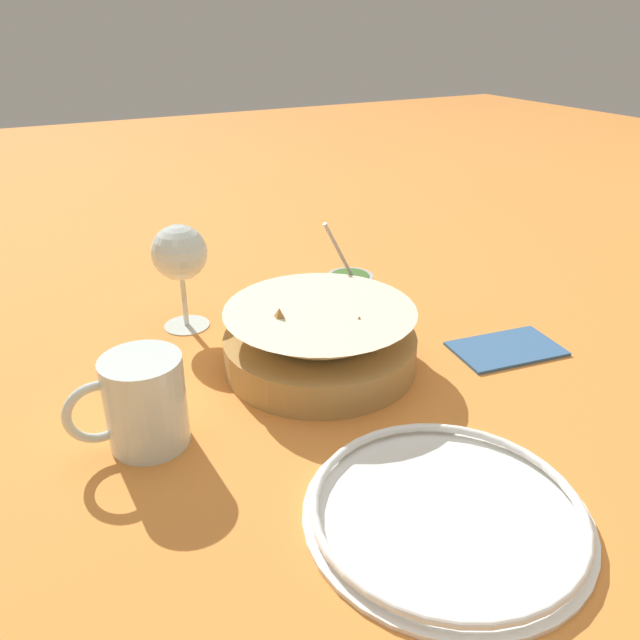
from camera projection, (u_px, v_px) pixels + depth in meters
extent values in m
plane|color=orange|center=(328.00, 359.00, 0.75)|extent=(4.00, 4.00, 0.00)
cylinder|color=#B2894C|center=(320.00, 351.00, 0.73)|extent=(0.22, 0.22, 0.04)
cone|color=beige|center=(320.00, 337.00, 0.72)|extent=(0.22, 0.22, 0.07)
cylinder|color=#3D842D|center=(320.00, 349.00, 0.73)|extent=(0.17, 0.17, 0.01)
pyramid|color=#B77A38|center=(280.00, 331.00, 0.70)|extent=(0.06, 0.07, 0.06)
pyramid|color=#B77A38|center=(359.00, 336.00, 0.70)|extent=(0.08, 0.07, 0.05)
pyramid|color=#B77A38|center=(317.00, 310.00, 0.76)|extent=(0.09, 0.08, 0.05)
cylinder|color=#B7B7BC|center=(350.00, 290.00, 0.88)|extent=(0.07, 0.07, 0.04)
cylinder|color=#42702D|center=(350.00, 285.00, 0.88)|extent=(0.05, 0.05, 0.03)
cylinder|color=#B7B7BC|center=(343.00, 259.00, 0.86)|extent=(0.06, 0.01, 0.11)
cylinder|color=silver|center=(187.00, 325.00, 0.83)|extent=(0.06, 0.06, 0.00)
cylinder|color=silver|center=(184.00, 300.00, 0.82)|extent=(0.01, 0.01, 0.07)
sphere|color=silver|center=(179.00, 253.00, 0.79)|extent=(0.07, 0.07, 0.07)
sphere|color=beige|center=(180.00, 259.00, 0.79)|extent=(0.05, 0.05, 0.05)
cylinder|color=silver|center=(146.00, 402.00, 0.59)|extent=(0.08, 0.08, 0.09)
cylinder|color=orange|center=(147.00, 411.00, 0.59)|extent=(0.06, 0.06, 0.07)
torus|color=silver|center=(99.00, 412.00, 0.57)|extent=(0.06, 0.01, 0.06)
cylinder|color=white|center=(446.00, 513.00, 0.52)|extent=(0.24, 0.24, 0.01)
torus|color=white|center=(447.00, 507.00, 0.51)|extent=(0.23, 0.23, 0.01)
cube|color=#38608E|center=(506.00, 347.00, 0.77)|extent=(0.14, 0.10, 0.01)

